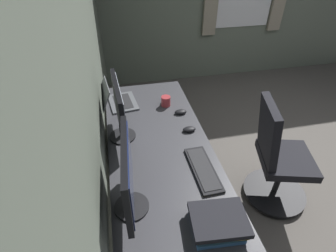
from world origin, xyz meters
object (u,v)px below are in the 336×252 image
Objects in this scene: keyboard_main at (203,169)px; mouse_spare at (181,112)px; laptop_leftmost at (115,99)px; monitor_secondary at (119,108)px; office_chair at (277,159)px; book_stack_near at (218,222)px; mouse_main at (189,129)px; monitor_primary at (128,176)px; drawer_pedestal at (154,167)px; coffee_mug at (166,101)px.

keyboard_main is 4.06× the size of mouse_spare.
laptop_leftmost is 1.08m from keyboard_main.
monitor_secondary is 0.52× the size of office_chair.
book_stack_near reaches higher than keyboard_main.
mouse_main is at bearing -133.56° from laptop_leftmost.
office_chair is at bearing -121.35° from mouse_spare.
monitor_primary is 0.53m from book_stack_near.
drawer_pedestal is 0.53m from mouse_spare.
monitor_primary reaches higher than keyboard_main.
drawer_pedestal is at bearing 13.44° from book_stack_near.
mouse_spare is at bearing 58.65° from office_chair.
coffee_mug reaches higher than keyboard_main.
drawer_pedestal is 2.20× the size of book_stack_near.
laptop_leftmost is (1.13, 0.03, -0.21)m from monitor_primary.
laptop_leftmost is 1.15× the size of book_stack_near.
laptop_leftmost is at bearing 60.64° from office_chair.
mouse_spare is (-0.27, -0.54, -0.03)m from laptop_leftmost.
laptop_leftmost is 0.60m from mouse_spare.
monitor_secondary is (0.01, 0.23, 0.64)m from drawer_pedestal.
mouse_spare is 0.11× the size of office_chair.
book_stack_near is at bearing 176.08° from mouse_spare.
laptop_leftmost reaches higher than keyboard_main.
keyboard_main is 4.06× the size of mouse_main.
office_chair is at bearing -100.79° from monitor_secondary.
laptop_leftmost is 0.75m from mouse_main.
coffee_mug is 1.08m from office_chair.
monitor_secondary reaches higher than mouse_main.
mouse_spare is at bearing 1.53° from mouse_main.
mouse_main is (-0.04, -0.52, -0.24)m from monitor_secondary.
drawer_pedestal is at bearing 153.98° from coffee_mug.
coffee_mug reaches higher than mouse_main.
monitor_secondary is at bearing 131.80° from coffee_mug.
drawer_pedestal is 1.64× the size of keyboard_main.
drawer_pedestal is at bearing 29.93° from keyboard_main.
mouse_main is at bearing -5.54° from book_stack_near.
mouse_main is 1.00× the size of mouse_spare.
drawer_pedestal is at bearing 127.67° from mouse_spare.
mouse_main is at bearing -178.47° from mouse_spare.
drawer_pedestal is at bearing -19.26° from monitor_primary.
monitor_secondary reaches higher than drawer_pedestal.
drawer_pedestal is 0.72× the size of office_chair.
monitor_primary is at bearing 140.05° from mouse_main.
monitor_secondary reaches higher than office_chair.
office_chair reaches higher than keyboard_main.
office_chair is (-0.60, -0.83, -0.32)m from coffee_mug.
office_chair is (0.23, -0.75, -0.28)m from keyboard_main.
monitor_primary is 1.15m from laptop_leftmost.
monitor_primary is at bearing 158.18° from coffee_mug.
book_stack_near is at bearing 174.46° from mouse_main.
book_stack_near is (-0.41, 0.06, 0.04)m from keyboard_main.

